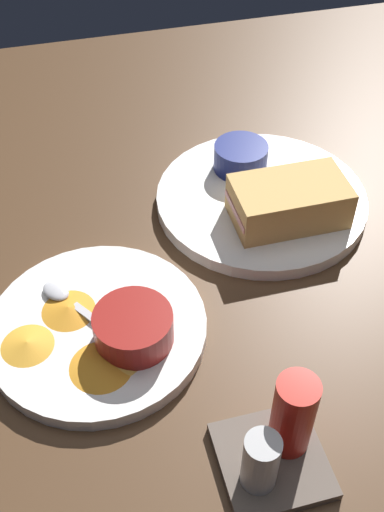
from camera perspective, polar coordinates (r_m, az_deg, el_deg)
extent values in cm
cube|color=#4C331E|center=(75.50, 8.18, 1.11)|extent=(110.00, 110.00, 3.00)
cylinder|color=white|center=(77.67, 6.31, 5.14)|extent=(25.71, 25.71, 1.60)
cube|color=tan|center=(72.87, 8.84, 4.94)|extent=(13.03, 7.65, 4.80)
cube|color=#DB938E|center=(72.87, 8.84, 4.94)|extent=(13.29, 7.04, 0.80)
cylinder|color=navy|center=(80.03, 4.46, 8.97)|extent=(6.79, 6.79, 3.37)
cylinder|color=black|center=(79.27, 4.51, 9.72)|extent=(5.57, 5.57, 0.60)
cube|color=silver|center=(76.18, 9.59, 4.81)|extent=(3.26, 5.24, 0.40)
ellipsoid|color=silver|center=(78.66, 6.58, 6.86)|extent=(3.43, 3.86, 0.80)
cylinder|color=white|center=(64.07, -8.60, -6.52)|extent=(22.02, 22.02, 1.60)
cylinder|color=maroon|center=(60.55, -5.36, -6.50)|extent=(7.76, 7.76, 3.33)
cylinder|color=olive|center=(59.56, -5.44, -5.75)|extent=(6.36, 6.36, 0.60)
cube|color=silver|center=(63.54, -9.05, -5.68)|extent=(3.80, 4.97, 0.40)
ellipsoid|color=silver|center=(66.45, -12.29, -3.14)|extent=(3.63, 3.88, 0.80)
cone|color=orange|center=(64.74, -11.21, -4.74)|extent=(7.68, 7.68, 0.60)
cone|color=orange|center=(60.01, -8.31, -9.81)|extent=(6.41, 6.41, 0.60)
cone|color=gold|center=(62.88, -14.80, -7.74)|extent=(7.34, 7.34, 0.60)
cone|color=gold|center=(60.37, -6.84, -9.09)|extent=(5.23, 5.23, 0.60)
cube|color=brown|center=(56.57, 7.30, -18.00)|extent=(9.00, 9.00, 1.00)
cylinder|color=red|center=(53.37, 9.19, -14.10)|extent=(3.60, 3.60, 8.50)
cylinder|color=#B2B2B2|center=(52.50, 6.27, -18.12)|extent=(3.00, 3.00, 6.00)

